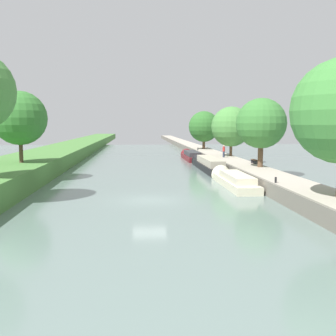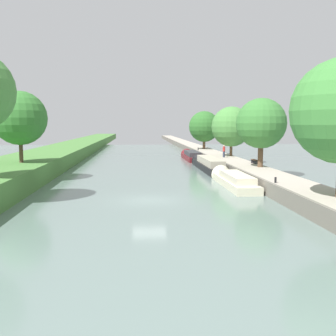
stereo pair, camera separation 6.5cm
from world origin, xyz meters
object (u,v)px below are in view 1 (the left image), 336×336
Objects in this scene: mooring_bollard_near at (276,180)px; mooring_bollard_far at (198,149)px; person_walking at (224,151)px; narrowboat_maroon at (191,156)px; narrowboat_black at (208,164)px; park_bench at (254,161)px; narrowboat_cream at (233,180)px.

mooring_bollard_near and mooring_bollard_far have the same top height.
person_walking is at bearing 86.97° from mooring_bollard_near.
narrowboat_maroon is 25.59× the size of mooring_bollard_near.
mooring_bollard_near is at bearing -90.00° from mooring_bollard_far.
narrowboat_black is 6.29m from park_bench.
narrowboat_maroon is 7.68× the size of park_bench.
narrowboat_black is (0.04, 12.68, 0.14)m from narrowboat_cream.
narrowboat_black is at bearing -95.28° from mooring_bollard_far.
mooring_bollard_near is (1.91, -32.91, 0.79)m from narrowboat_maroon.
mooring_bollard_near is 37.91m from mooring_bollard_far.
park_bench is (1.57, -8.67, -0.53)m from person_walking.
narrowboat_cream is 26.76m from narrowboat_maroon.
person_walking is 1.11× the size of park_bench.
mooring_bollard_near is at bearing -86.67° from narrowboat_maroon.
person_walking reaches higher than narrowboat_cream.
narrowboat_maroon is 10.25m from person_walking.
narrowboat_cream is 0.72× the size of narrowboat_black.
narrowboat_black is 19.17m from mooring_bollard_far.
narrowboat_maroon is at bearing 93.33° from mooring_bollard_near.
narrowboat_black reaches higher than narrowboat_maroon.
narrowboat_black reaches higher than narrowboat_cream.
narrowboat_cream is 0.93× the size of narrowboat_maroon.
mooring_bollard_far is (1.76, 19.07, 0.70)m from narrowboat_black.
person_walking is at bearing 55.92° from narrowboat_black.
person_walking is 23.30m from mooring_bollard_near.
narrowboat_maroon is 25.59× the size of mooring_bollard_far.
narrowboat_black is 14.08m from narrowboat_maroon.
mooring_bollard_near reaches higher than narrowboat_black.
narrowboat_black is 1.30× the size of narrowboat_maroon.
narrowboat_black is at bearing -124.08° from person_walking.
mooring_bollard_far is at bearing 90.00° from mooring_bollard_near.
narrowboat_maroon is (-0.11, 26.76, 0.06)m from narrowboat_cream.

